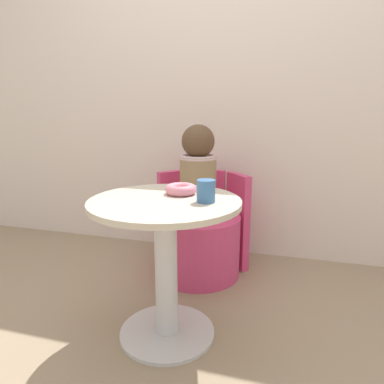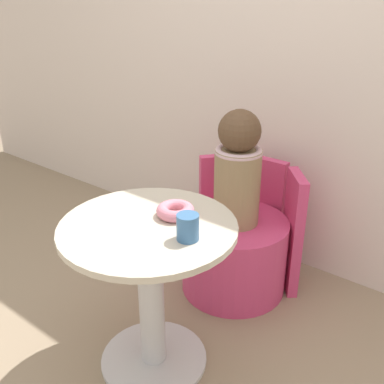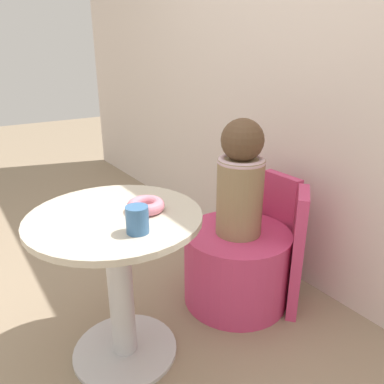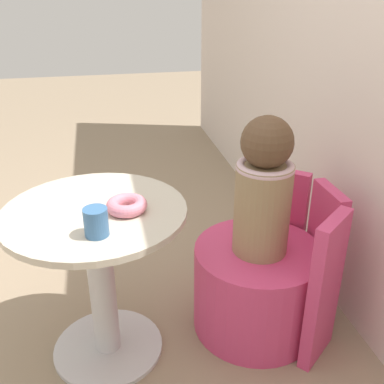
% 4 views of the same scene
% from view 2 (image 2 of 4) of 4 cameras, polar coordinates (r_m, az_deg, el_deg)
% --- Properties ---
extents(ground_plane, '(12.00, 12.00, 0.00)m').
position_cam_2_polar(ground_plane, '(2.01, -4.00, -21.63)').
color(ground_plane, gray).
extents(back_wall, '(6.00, 0.06, 2.40)m').
position_cam_2_polar(back_wall, '(2.36, 14.52, 17.76)').
color(back_wall, silver).
rests_on(back_wall, ground_plane).
extents(round_table, '(0.66, 0.66, 0.66)m').
position_cam_2_polar(round_table, '(1.77, -5.33, -10.36)').
color(round_table, silver).
rests_on(round_table, ground_plane).
extents(tub_chair, '(0.54, 0.54, 0.39)m').
position_cam_2_polar(tub_chair, '(2.34, 5.35, -7.92)').
color(tub_chair, '#D13D70').
rests_on(tub_chair, ground_plane).
extents(booth_backrest, '(0.63, 0.23, 0.63)m').
position_cam_2_polar(booth_backrest, '(2.45, 8.31, -3.24)').
color(booth_backrest, '#D13D70').
rests_on(booth_backrest, ground_plane).
extents(child_figure, '(0.23, 0.23, 0.56)m').
position_cam_2_polar(child_figure, '(2.13, 5.84, 2.85)').
color(child_figure, '#937A56').
rests_on(child_figure, tub_chair).
extents(donut, '(0.15, 0.15, 0.05)m').
position_cam_2_polar(donut, '(1.70, -2.13, -2.38)').
color(donut, pink).
rests_on(donut, round_table).
extents(cup, '(0.08, 0.08, 0.09)m').
position_cam_2_polar(cup, '(1.53, -0.54, -4.49)').
color(cup, '#386699').
rests_on(cup, round_table).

